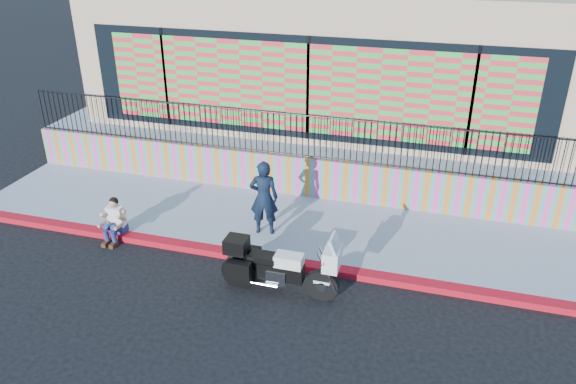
% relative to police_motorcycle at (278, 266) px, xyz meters
% --- Properties ---
extents(ground, '(90.00, 90.00, 0.00)m').
position_rel_police_motorcycle_xyz_m(ground, '(-0.72, 0.97, -0.63)').
color(ground, black).
rests_on(ground, ground).
extents(red_curb, '(16.00, 0.30, 0.15)m').
position_rel_police_motorcycle_xyz_m(red_curb, '(-0.72, 0.97, -0.56)').
color(red_curb, '#A50B26').
rests_on(red_curb, ground).
extents(sidewalk, '(16.00, 3.00, 0.15)m').
position_rel_police_motorcycle_xyz_m(sidewalk, '(-0.72, 2.62, -0.56)').
color(sidewalk, '#8E98AA').
rests_on(sidewalk, ground).
extents(mural_wall, '(16.00, 0.20, 1.10)m').
position_rel_police_motorcycle_xyz_m(mural_wall, '(-0.72, 4.22, 0.07)').
color(mural_wall, '#FF43A2').
rests_on(mural_wall, sidewalk).
extents(metal_fence, '(15.80, 0.04, 1.20)m').
position_rel_police_motorcycle_xyz_m(metal_fence, '(-0.72, 4.22, 1.22)').
color(metal_fence, black).
rests_on(metal_fence, mural_wall).
extents(elevated_platform, '(16.00, 10.00, 1.25)m').
position_rel_police_motorcycle_xyz_m(elevated_platform, '(-0.72, 9.32, -0.01)').
color(elevated_platform, '#8E98AA').
rests_on(elevated_platform, ground).
extents(storefront_building, '(14.00, 8.06, 4.00)m').
position_rel_police_motorcycle_xyz_m(storefront_building, '(-0.72, 9.10, 2.61)').
color(storefront_building, tan).
rests_on(storefront_building, elevated_platform).
extents(police_motorcycle, '(2.43, 0.80, 1.51)m').
position_rel_police_motorcycle_xyz_m(police_motorcycle, '(0.00, 0.00, 0.00)').
color(police_motorcycle, black).
rests_on(police_motorcycle, ground).
extents(police_officer, '(0.75, 0.57, 1.85)m').
position_rel_police_motorcycle_xyz_m(police_officer, '(-0.96, 2.00, 0.44)').
color(police_officer, black).
rests_on(police_officer, sidewalk).
extents(seated_man, '(0.54, 0.71, 1.06)m').
position_rel_police_motorcycle_xyz_m(seated_man, '(-4.34, 0.85, -0.19)').
color(seated_man, navy).
rests_on(seated_man, ground).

